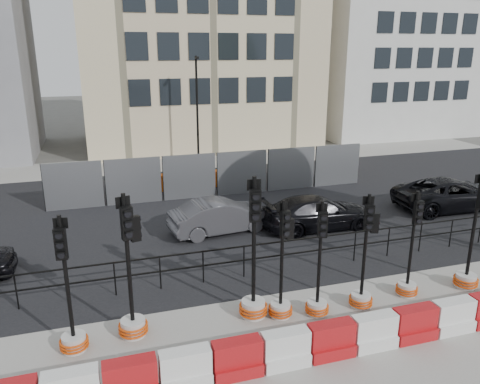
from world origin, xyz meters
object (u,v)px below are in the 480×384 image
object	(u,v)px
traffic_signal_h	(468,265)
car_c	(318,213)
traffic_signal_d	(282,290)
traffic_signal_a	(72,325)

from	to	relation	value
traffic_signal_h	car_c	distance (m)	5.64
traffic_signal_d	traffic_signal_h	bearing A→B (deg)	-8.65
traffic_signal_h	car_c	size ratio (longest dim) A/B	0.79
traffic_signal_h	car_c	bearing A→B (deg)	104.86
traffic_signal_a	traffic_signal_d	world-z (taller)	traffic_signal_a
traffic_signal_a	traffic_signal_h	size ratio (longest dim) A/B	0.95
traffic_signal_d	car_c	bearing A→B (deg)	48.56
car_c	traffic_signal_h	bearing A→B (deg)	-159.90
traffic_signal_a	traffic_signal_d	xyz separation A→B (m)	(4.85, -0.07, 0.07)
traffic_signal_a	car_c	size ratio (longest dim) A/B	0.75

